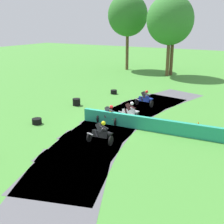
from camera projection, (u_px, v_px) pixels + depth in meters
ground_plane at (111, 124)px, 20.25m from camera, size 120.00×120.00×0.00m
track_asphalt at (120, 126)px, 19.95m from camera, size 7.75×25.25×0.01m
safety_barrier at (184, 129)px, 17.99m from camera, size 14.39×1.33×0.90m
motorcycle_lead_blue at (145, 99)px, 24.39m from camera, size 1.70×0.77×1.42m
motorcycle_chase_white at (130, 111)px, 20.99m from camera, size 1.68×0.88×1.43m
motorcycle_trailing_yellow at (109, 115)px, 20.20m from camera, size 1.68×0.91×1.42m
motorcycle_fourth_black at (102, 133)px, 16.89m from camera, size 1.67×0.92×1.43m
tire_stack_near at (114, 92)px, 28.66m from camera, size 0.63×0.63×0.40m
tire_stack_mid_a at (76, 102)px, 24.70m from camera, size 0.66×0.66×0.60m
tire_stack_mid_b at (37, 121)px, 20.23m from camera, size 0.68×0.68×0.40m
traffic_cone at (198, 125)px, 19.52m from camera, size 0.28×0.28×0.44m
tree_far_left at (128, 15)px, 40.96m from camera, size 5.69×5.69×10.83m
tree_far_right at (174, 26)px, 37.01m from camera, size 3.80×3.80×8.51m
tree_mid_rise at (170, 20)px, 36.27m from camera, size 5.98×5.98×10.29m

